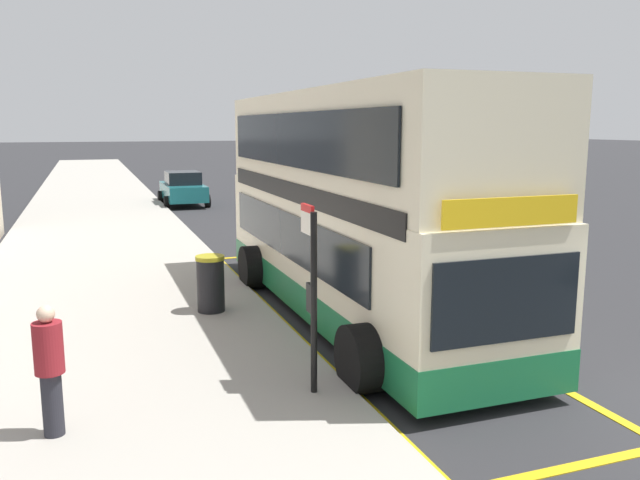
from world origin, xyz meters
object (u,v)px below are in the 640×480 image
Objects in this scene: bus_stop_sign at (312,283)px; parked_car_teal_kerbside at (183,189)px; double_decker_bus at (352,213)px; litter_bin at (211,283)px; pedestrian_waiting_near_sign at (50,366)px.

bus_stop_sign is 23.30m from parked_car_teal_kerbside.
double_decker_bus is 2.41× the size of parked_car_teal_kerbside.
bus_stop_sign is 2.30× the size of litter_bin.
pedestrian_waiting_near_sign is at bearing -144.71° from double_decker_bus.
double_decker_bus reaches higher than pedestrian_waiting_near_sign.
parked_car_teal_kerbside is at bearing 78.33° from pedestrian_waiting_near_sign.
bus_stop_sign is 0.61× the size of parked_car_teal_kerbside.
bus_stop_sign is 4.48m from litter_bin.
parked_car_teal_kerbside is (-0.57, 19.62, -1.26)m from double_decker_bus.
litter_bin is at bearing 98.01° from bus_stop_sign.
litter_bin is (-2.70, 0.72, -1.36)m from double_decker_bus.
litter_bin is at bearing 59.23° from pedestrian_waiting_near_sign.
parked_car_teal_kerbside is at bearing 86.24° from bus_stop_sign.
double_decker_bus is 3.11m from litter_bin.
double_decker_bus is at bearing 59.91° from bus_stop_sign.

